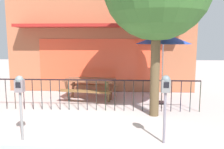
# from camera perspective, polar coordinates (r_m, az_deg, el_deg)

# --- Properties ---
(ground) EXTENTS (40.00, 40.00, 0.00)m
(ground) POSITION_cam_1_polar(r_m,az_deg,el_deg) (5.61, -7.70, -14.34)
(ground) COLOR #B5A49F
(pub_storefront) EXTENTS (7.81, 1.27, 5.74)m
(pub_storefront) POSITION_cam_1_polar(r_m,az_deg,el_deg) (9.91, -2.79, 12.43)
(pub_storefront) COLOR #542B29
(pub_storefront) RESTS_ON ground
(patio_fence_front) EXTENTS (6.58, 0.04, 0.97)m
(patio_fence_front) POSITION_cam_1_polar(r_m,az_deg,el_deg) (7.20, -5.00, -3.61)
(patio_fence_front) COLOR black
(patio_fence_front) RESTS_ON ground
(picnic_table_left) EXTENTS (1.98, 1.61, 0.79)m
(picnic_table_left) POSITION_cam_1_polar(r_m,az_deg,el_deg) (8.44, -5.47, -2.16)
(picnic_table_left) COLOR brown
(picnic_table_left) RESTS_ON ground
(patio_umbrella) EXTENTS (1.82, 1.82, 2.39)m
(patio_umbrella) POSITION_cam_1_polar(r_m,az_deg,el_deg) (7.99, 12.41, 8.48)
(patio_umbrella) COLOR black
(patio_umbrella) RESTS_ON ground
(parking_meter_near) EXTENTS (0.18, 0.17, 1.42)m
(parking_meter_near) POSITION_cam_1_polar(r_m,az_deg,el_deg) (5.32, -21.54, -3.70)
(parking_meter_near) COLOR gray
(parking_meter_near) RESTS_ON ground
(parking_meter_far) EXTENTS (0.18, 0.17, 1.45)m
(parking_meter_far) POSITION_cam_1_polar(r_m,az_deg,el_deg) (4.93, 12.92, -3.97)
(parking_meter_far) COLOR slate
(parking_meter_far) RESTS_ON ground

